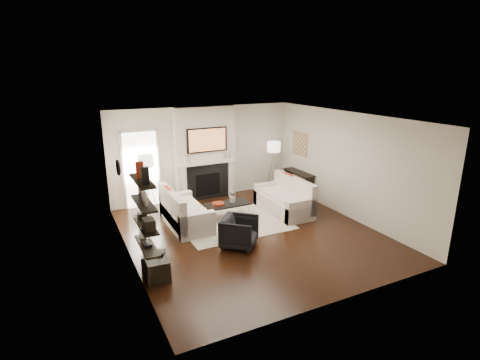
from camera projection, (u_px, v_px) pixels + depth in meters
name	position (u px, v px, depth m)	size (l,w,h in m)	color
room_envelope	(252.00, 178.00, 8.39)	(6.00, 6.00, 6.00)	black
chimney_breast	(205.00, 154.00, 10.86)	(1.80, 0.25, 2.70)	silver
fireplace_surround	(208.00, 182.00, 10.98)	(1.30, 0.02, 1.04)	black
firebox	(208.00, 184.00, 10.99)	(0.75, 0.02, 0.65)	black
mantel_pilaster_l	(185.00, 185.00, 10.64)	(0.12, 0.08, 1.10)	white
mantel_pilaster_r	(230.00, 178.00, 11.25)	(0.12, 0.08, 1.10)	white
mantel_shelf	(208.00, 163.00, 10.76)	(1.70, 0.18, 0.07)	white
tv_body	(207.00, 140.00, 10.60)	(1.20, 0.06, 0.70)	black
tv_screen	(207.00, 140.00, 10.57)	(1.10, 0.01, 0.62)	#BF723F
candlestick_l_tall	(189.00, 158.00, 10.49)	(0.04, 0.04, 0.30)	silver
candlestick_l_short	(185.00, 160.00, 10.44)	(0.04, 0.04, 0.24)	silver
candlestick_r_tall	(225.00, 155.00, 10.95)	(0.04, 0.04, 0.30)	silver
candlestick_r_short	(229.00, 155.00, 11.02)	(0.04, 0.04, 0.24)	silver
hallway_panel	(141.00, 170.00, 10.25)	(0.90, 0.02, 2.10)	white
door_trim_l	(123.00, 172.00, 10.03)	(0.06, 0.06, 2.16)	white
door_trim_r	(159.00, 168.00, 10.43)	(0.06, 0.06, 2.16)	white
door_trim_top	(138.00, 131.00, 9.93)	(1.02, 0.06, 0.06)	white
rug	(233.00, 223.00, 9.34)	(2.60, 2.00, 0.01)	#B6AA95
loveseat_left_base	(186.00, 217.00, 9.17)	(0.85, 1.80, 0.42)	beige
loveseat_left_back	(172.00, 207.00, 8.94)	(0.18, 1.80, 0.80)	beige
loveseat_left_arm_n	(197.00, 226.00, 8.44)	(0.85, 0.18, 0.60)	beige
loveseat_left_arm_s	(176.00, 204.00, 9.84)	(0.85, 0.18, 0.60)	beige
loveseat_left_cushion	(188.00, 207.00, 9.11)	(0.63, 1.44, 0.10)	beige
pillow_left_orange	(168.00, 196.00, 9.14)	(0.10, 0.42, 0.42)	#A82A14
pillow_left_charcoal	(175.00, 204.00, 8.62)	(0.10, 0.40, 0.40)	black
loveseat_right_base	(283.00, 204.00, 10.05)	(0.85, 1.80, 0.42)	beige
loveseat_right_back	(294.00, 192.00, 10.10)	(0.18, 1.80, 0.80)	beige
loveseat_right_arm_n	(301.00, 211.00, 9.33)	(0.85, 0.18, 0.60)	beige
loveseat_right_arm_s	(268.00, 193.00, 10.72)	(0.85, 0.18, 0.60)	beige
loveseat_right_cushion	(282.00, 196.00, 9.95)	(0.63, 1.44, 0.10)	beige
pillow_right_orange	(288.00, 182.00, 10.30)	(0.10, 0.42, 0.42)	#A82A14
pillow_right_charcoal	(301.00, 188.00, 9.79)	(0.10, 0.40, 0.40)	black
coffee_table	(227.00, 204.00, 9.53)	(1.10, 0.55, 0.04)	black
coffee_leg_nw	(213.00, 218.00, 9.19)	(0.02, 0.02, 0.38)	silver
coffee_leg_ne	(249.00, 211.00, 9.62)	(0.02, 0.02, 0.38)	silver
coffee_leg_sw	(206.00, 212.00, 9.57)	(0.02, 0.02, 0.38)	silver
coffee_leg_se	(241.00, 206.00, 9.99)	(0.02, 0.02, 0.38)	silver
hurricane_glass	(233.00, 197.00, 9.55)	(0.15, 0.15, 0.25)	white
hurricane_candle	(233.00, 200.00, 9.57)	(0.10, 0.10, 0.16)	white
copper_bowl	(218.00, 204.00, 9.42)	(0.31, 0.31, 0.05)	#A8371C
armchair	(239.00, 230.00, 8.04)	(0.71, 0.67, 0.73)	black
lamp_left_post	(148.00, 193.00, 9.78)	(0.02, 0.02, 1.20)	silver
lamp_left_shade	(146.00, 161.00, 9.54)	(0.40, 0.40, 0.30)	white
lamp_left_leg_a	(152.00, 192.00, 9.83)	(0.02, 0.02, 1.25)	silver
lamp_left_leg_b	(145.00, 192.00, 9.84)	(0.02, 0.02, 1.25)	silver
lamp_left_leg_c	(147.00, 194.00, 9.68)	(0.02, 0.02, 1.25)	silver
lamp_right_post	(273.00, 174.00, 11.57)	(0.02, 0.02, 1.20)	silver
lamp_right_shade	(274.00, 147.00, 11.33)	(0.40, 0.40, 0.30)	white
lamp_right_leg_a	(276.00, 173.00, 11.61)	(0.02, 0.02, 1.25)	silver
lamp_right_leg_b	(270.00, 173.00, 11.62)	(0.02, 0.02, 1.25)	silver
lamp_right_leg_c	(273.00, 175.00, 11.46)	(0.02, 0.02, 1.25)	silver
console_top	(299.00, 173.00, 11.20)	(0.35, 1.20, 0.04)	black
console_leg_n	(309.00, 190.00, 10.84)	(0.30, 0.04, 0.71)	black
console_leg_s	(288.00, 180.00, 11.78)	(0.30, 0.04, 0.71)	black
wall_art	(300.00, 144.00, 11.25)	(0.03, 0.70, 0.70)	tan
shelf_bottom	(147.00, 246.00, 6.60)	(0.25, 1.00, 0.04)	black
shelf_lower	(145.00, 225.00, 6.48)	(0.25, 1.00, 0.04)	black
shelf_upper	(144.00, 203.00, 6.37)	(0.25, 1.00, 0.04)	black
shelf_top	(142.00, 181.00, 6.26)	(0.25, 1.00, 0.04)	black
decor_magfile_a	(145.00, 176.00, 5.98)	(0.12, 0.10, 0.28)	black
decor_magfile_b	(140.00, 170.00, 6.32)	(0.12, 0.10, 0.28)	#A82A14
decor_frame_a	(144.00, 198.00, 6.26)	(0.04, 0.30, 0.22)	white
decor_frame_b	(141.00, 194.00, 6.53)	(0.04, 0.22, 0.18)	black
decor_wine_rack	(149.00, 225.00, 6.20)	(0.18, 0.25, 0.20)	black
decor_box_small	(142.00, 216.00, 6.66)	(0.15, 0.12, 0.12)	black
decor_books	(147.00, 244.00, 6.56)	(0.14, 0.20, 0.05)	black
decor_box_tall	(143.00, 233.00, 6.85)	(0.10, 0.10, 0.18)	white
clock_rim	(118.00, 168.00, 7.90)	(0.34, 0.34, 0.04)	black
clock_face	(119.00, 167.00, 7.91)	(0.29, 0.29, 0.01)	white
ottoman_near	(154.00, 263.00, 7.01)	(0.40, 0.40, 0.40)	black
ottoman_far	(158.00, 270.00, 6.77)	(0.40, 0.40, 0.40)	black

